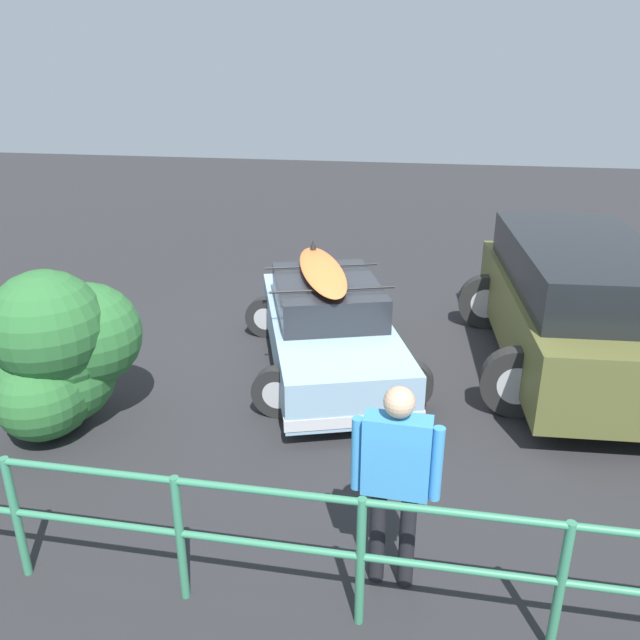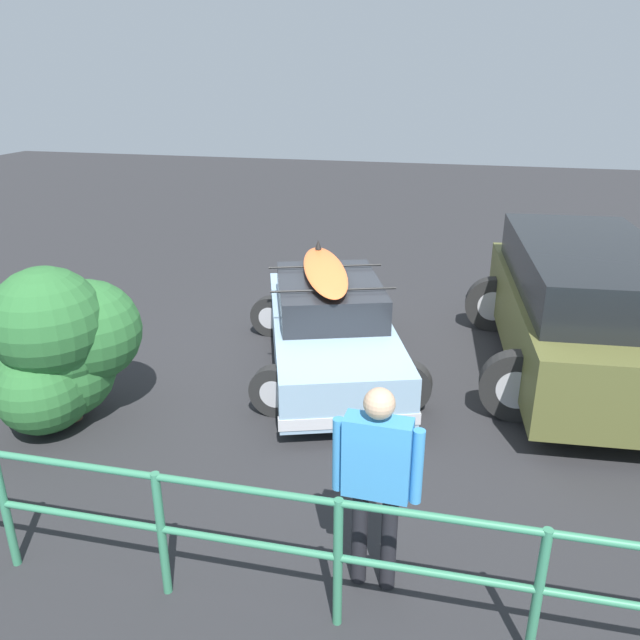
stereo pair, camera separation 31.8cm
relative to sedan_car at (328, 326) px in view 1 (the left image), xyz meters
name	(u,v)px [view 1 (the left image)]	position (x,y,z in m)	size (l,w,h in m)	color
ground_plane	(335,364)	(-0.09, -0.08, -0.61)	(44.00, 44.00, 0.02)	#28282B
sedan_car	(328,326)	(0.00, 0.00, 0.00)	(2.97, 4.36, 1.53)	#8CADC6
suv_car	(575,303)	(-3.33, -0.63, 0.35)	(3.05, 5.06, 1.83)	brown
person_bystander	(396,471)	(-1.25, 3.89, 0.47)	(0.69, 0.24, 1.78)	black
railing_fence	(361,544)	(-1.05, 4.35, 0.13)	(8.41, 0.21, 1.13)	#387F5B
bush_near_left	(59,356)	(2.68, 2.22, 0.31)	(1.53, 1.71, 1.95)	brown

